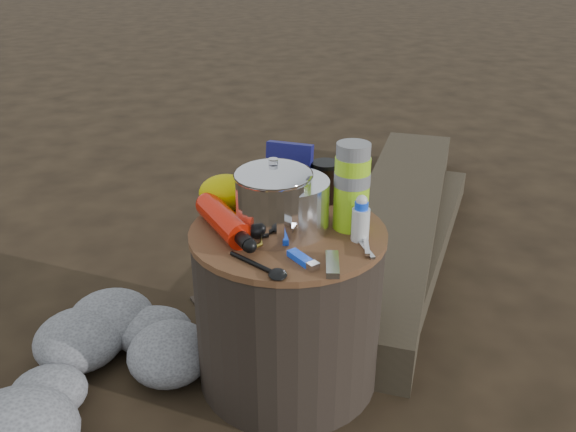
{
  "coord_description": "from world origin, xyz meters",
  "views": [
    {
      "loc": [
        -0.12,
        -1.29,
        1.09
      ],
      "look_at": [
        0.0,
        0.0,
        0.48
      ],
      "focal_mm": 36.92,
      "sensor_mm": 36.0,
      "label": 1
    }
  ],
  "objects": [
    {
      "name": "foil_windscreen",
      "position": [
        -0.0,
        0.01,
        0.51
      ],
      "size": [
        0.21,
        0.21,
        0.13
      ],
      "primitive_type": "cylinder",
      "color": "silver",
      "rests_on": "stump"
    },
    {
      "name": "camping_pot",
      "position": [
        -0.04,
        -0.02,
        0.53
      ],
      "size": [
        0.18,
        0.18,
        0.18
      ],
      "primitive_type": "cylinder",
      "color": "silver",
      "rests_on": "stump"
    },
    {
      "name": "spork",
      "position": [
        -0.09,
        -0.16,
        0.45
      ],
      "size": [
        0.13,
        0.14,
        0.01
      ],
      "primitive_type": null,
      "rotation": [
        0.0,
        0.0,
        0.75
      ],
      "color": "black",
      "rests_on": "stump"
    },
    {
      "name": "multitool",
      "position": [
        0.08,
        -0.19,
        0.45
      ],
      "size": [
        0.04,
        0.1,
        0.01
      ],
      "primitive_type": "cube",
      "rotation": [
        0.0,
        0.0,
        -0.14
      ],
      "color": "silver",
      "rests_on": "stump"
    },
    {
      "name": "squeeze_bottle",
      "position": [
        0.16,
        -0.07,
        0.49
      ],
      "size": [
        0.04,
        0.04,
        0.1
      ],
      "primitive_type": "cylinder",
      "color": "silver",
      "rests_on": "stump"
    },
    {
      "name": "stump",
      "position": [
        0.0,
        0.0,
        0.22
      ],
      "size": [
        0.48,
        0.48,
        0.44
      ],
      "primitive_type": "cylinder",
      "color": "black",
      "rests_on": "ground"
    },
    {
      "name": "log_small",
      "position": [
        0.56,
        0.67,
        0.05
      ],
      "size": [
        0.76,
        1.22,
        0.1
      ],
      "primitive_type": "cube",
      "rotation": [
        0.0,
        0.0,
        -0.46
      ],
      "color": "#30291E",
      "rests_on": "ground"
    },
    {
      "name": "travel_mug",
      "position": [
        0.12,
        0.17,
        0.5
      ],
      "size": [
        0.07,
        0.07,
        0.11
      ],
      "primitive_type": "cylinder",
      "color": "black",
      "rests_on": "stump"
    },
    {
      "name": "food_pouch",
      "position": [
        0.02,
        0.19,
        0.52
      ],
      "size": [
        0.12,
        0.08,
        0.16
      ],
      "primitive_type": "cube",
      "rotation": [
        0.0,
        0.0,
        -0.41
      ],
      "color": "#111152",
      "rests_on": "stump"
    },
    {
      "name": "rock_ring",
      "position": [
        -0.48,
        -0.18,
        0.09
      ],
      "size": [
        0.41,
        0.88,
        0.17
      ],
      "primitive_type": null,
      "color": "slate",
      "rests_on": "ground"
    },
    {
      "name": "stuff_sack",
      "position": [
        -0.15,
        0.14,
        0.49
      ],
      "size": [
        0.14,
        0.11,
        0.09
      ],
      "primitive_type": "ellipsoid",
      "color": "#BEB000",
      "rests_on": "stump"
    },
    {
      "name": "fuel_bottle",
      "position": [
        -0.15,
        0.0,
        0.47
      ],
      "size": [
        0.16,
        0.27,
        0.07
      ],
      "primitive_type": null,
      "rotation": [
        0.0,
        0.0,
        0.4
      ],
      "color": "red",
      "rests_on": "stump"
    },
    {
      "name": "pot_grabber",
      "position": [
        0.16,
        -0.09,
        0.45
      ],
      "size": [
        0.04,
        0.15,
        0.01
      ],
      "primitive_type": null,
      "rotation": [
        0.0,
        0.0,
        0.01
      ],
      "color": "silver",
      "rests_on": "stump"
    },
    {
      "name": "log_main",
      "position": [
        0.51,
        0.77,
        0.08
      ],
      "size": [
        0.97,
        1.81,
        0.15
      ],
      "primitive_type": "cube",
      "rotation": [
        0.0,
        0.0,
        -0.38
      ],
      "color": "#30291E",
      "rests_on": "ground"
    },
    {
      "name": "ground",
      "position": [
        0.0,
        0.0,
        0.0
      ],
      "size": [
        60.0,
        60.0,
        0.0
      ],
      "primitive_type": "plane",
      "color": "black",
      "rests_on": "ground"
    },
    {
      "name": "lighter",
      "position": [
        0.01,
        -0.16,
        0.45
      ],
      "size": [
        0.07,
        0.09,
        0.02
      ],
      "primitive_type": "cube",
      "rotation": [
        0.0,
        0.0,
        0.52
      ],
      "color": "blue",
      "rests_on": "stump"
    },
    {
      "name": "thermos",
      "position": [
        0.15,
        0.0,
        0.55
      ],
      "size": [
        0.09,
        0.09,
        0.21
      ],
      "primitive_type": "cylinder",
      "color": "#97D61A",
      "rests_on": "stump"
    }
  ]
}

